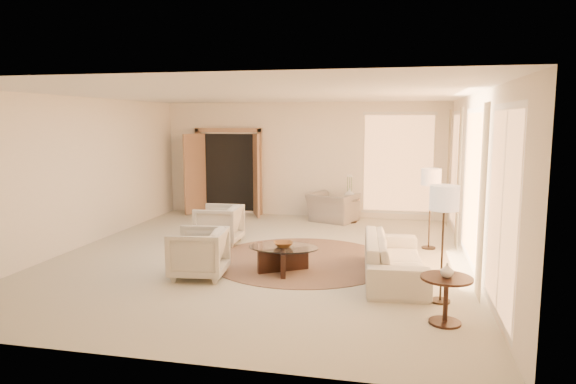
% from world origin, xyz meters
% --- Properties ---
extents(room, '(7.04, 8.04, 2.83)m').
position_xyz_m(room, '(0.00, 0.00, 1.40)').
color(room, beige).
rests_on(room, ground).
extents(windows_right, '(0.10, 6.40, 2.40)m').
position_xyz_m(windows_right, '(3.45, 0.10, 1.35)').
color(windows_right, '#FFAD66').
rests_on(windows_right, room).
extents(window_back_corner, '(1.70, 0.10, 2.40)m').
position_xyz_m(window_back_corner, '(2.30, 3.95, 1.35)').
color(window_back_corner, '#FFAD66').
rests_on(window_back_corner, room).
extents(curtains_right, '(0.06, 5.20, 2.60)m').
position_xyz_m(curtains_right, '(3.40, 1.00, 1.30)').
color(curtains_right, tan).
rests_on(curtains_right, room).
extents(french_doors, '(1.95, 0.66, 2.16)m').
position_xyz_m(french_doors, '(-1.90, 3.82, 1.07)').
color(french_doors, '#A67956').
rests_on(french_doors, room).
extents(area_rug, '(4.04, 4.04, 0.01)m').
position_xyz_m(area_rug, '(0.75, -0.06, 0.01)').
color(area_rug, '#442D21').
rests_on(area_rug, room).
extents(sofa, '(1.01, 2.24, 0.64)m').
position_xyz_m(sofa, '(2.29, -0.77, 0.32)').
color(sofa, beige).
rests_on(sofa, room).
extents(armchair_left, '(0.77, 0.82, 0.82)m').
position_xyz_m(armchair_left, '(-1.04, 0.76, 0.41)').
color(armchair_left, beige).
rests_on(armchair_left, room).
extents(armchair_right, '(0.83, 0.88, 0.82)m').
position_xyz_m(armchair_right, '(-0.61, -1.33, 0.41)').
color(armchair_right, beige).
rests_on(armchair_right, room).
extents(accent_chair, '(1.20, 0.99, 0.90)m').
position_xyz_m(accent_chair, '(0.83, 3.40, 0.45)').
color(accent_chair, gray).
rests_on(accent_chair, room).
extents(coffee_table, '(1.45, 1.45, 0.41)m').
position_xyz_m(coffee_table, '(0.58, -0.80, 0.26)').
color(coffee_table, black).
rests_on(coffee_table, room).
extents(end_table, '(0.60, 0.60, 0.57)m').
position_xyz_m(end_table, '(2.90, -2.42, 0.39)').
color(end_table, black).
rests_on(end_table, room).
extents(side_table, '(0.47, 0.47, 0.55)m').
position_xyz_m(side_table, '(1.21, 3.40, 0.33)').
color(side_table, '#2E241B').
rests_on(side_table, room).
extents(floor_lamp_near, '(0.36, 0.36, 1.49)m').
position_xyz_m(floor_lamp_near, '(2.90, 1.22, 1.27)').
color(floor_lamp_near, '#2E241B').
rests_on(floor_lamp_near, room).
extents(floor_lamp_far, '(0.37, 0.37, 1.54)m').
position_xyz_m(floor_lamp_far, '(2.90, -1.68, 1.31)').
color(floor_lamp_far, '#2E241B').
rests_on(floor_lamp_far, room).
extents(bowl, '(0.39, 0.39, 0.08)m').
position_xyz_m(bowl, '(0.58, -0.80, 0.44)').
color(bowl, brown).
rests_on(bowl, coffee_table).
extents(end_vase, '(0.17, 0.17, 0.16)m').
position_xyz_m(end_vase, '(2.90, -2.42, 0.64)').
color(end_vase, silver).
rests_on(end_vase, end_table).
extents(side_vase, '(0.31, 0.31, 0.25)m').
position_xyz_m(side_vase, '(1.21, 3.40, 0.67)').
color(side_vase, silver).
rests_on(side_vase, side_table).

